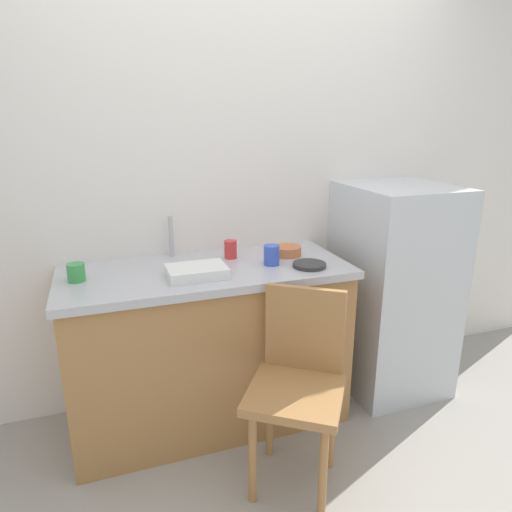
% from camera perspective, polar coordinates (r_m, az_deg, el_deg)
% --- Properties ---
extents(ground_plane, '(8.00, 8.00, 0.00)m').
position_cam_1_polar(ground_plane, '(2.33, 5.88, -26.79)').
color(ground_plane, '#9E998E').
extents(back_wall, '(4.80, 0.10, 2.67)m').
position_cam_1_polar(back_wall, '(2.63, -2.59, 11.01)').
color(back_wall, white).
rests_on(back_wall, ground_plane).
extents(cabinet_base, '(1.41, 0.60, 0.84)m').
position_cam_1_polar(cabinet_base, '(2.51, -5.88, -11.40)').
color(cabinet_base, '#A87542').
rests_on(cabinet_base, ground_plane).
extents(countertop, '(1.45, 0.64, 0.04)m').
position_cam_1_polar(countertop, '(2.34, -6.21, -1.90)').
color(countertop, '#B7B7BC').
rests_on(countertop, cabinet_base).
extents(faucet, '(0.02, 0.02, 0.23)m').
position_cam_1_polar(faucet, '(2.51, -10.54, 2.42)').
color(faucet, '#B7B7BC').
rests_on(faucet, countertop).
extents(refrigerator, '(0.57, 0.62, 1.24)m').
position_cam_1_polar(refrigerator, '(2.87, 16.61, -3.94)').
color(refrigerator, silver).
rests_on(refrigerator, ground_plane).
extents(chair, '(0.56, 0.56, 0.89)m').
position_cam_1_polar(chair, '(2.10, 5.29, -15.14)').
color(chair, '#A87542').
rests_on(chair, ground_plane).
extents(dish_tray, '(0.28, 0.20, 0.05)m').
position_cam_1_polar(dish_tray, '(2.20, -7.39, -1.92)').
color(dish_tray, white).
rests_on(dish_tray, countertop).
extents(terracotta_bowl, '(0.15, 0.15, 0.05)m').
position_cam_1_polar(terracotta_bowl, '(2.52, 3.89, 0.65)').
color(terracotta_bowl, '#C67042').
rests_on(terracotta_bowl, countertop).
extents(hotplate, '(0.17, 0.17, 0.02)m').
position_cam_1_polar(hotplate, '(2.34, 6.66, -1.12)').
color(hotplate, '#2D2D2D').
rests_on(hotplate, countertop).
extents(cup_red, '(0.07, 0.07, 0.10)m').
position_cam_1_polar(cup_red, '(2.46, -3.19, 0.83)').
color(cup_red, red).
rests_on(cup_red, countertop).
extents(cup_blue, '(0.08, 0.08, 0.10)m').
position_cam_1_polar(cup_blue, '(2.35, 1.95, 0.12)').
color(cup_blue, blue).
rests_on(cup_blue, countertop).
extents(cup_green, '(0.08, 0.08, 0.09)m').
position_cam_1_polar(cup_green, '(2.27, -21.52, -1.91)').
color(cup_green, green).
rests_on(cup_green, countertop).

